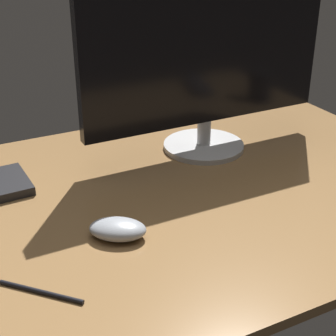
# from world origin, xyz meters

# --- Properties ---
(desk) EXTENTS (1.40, 0.84, 0.02)m
(desk) POSITION_xyz_m (0.00, 0.00, 0.01)
(desk) COLOR olive
(desk) RESTS_ON ground
(monitor) EXTENTS (0.62, 0.20, 0.43)m
(monitor) POSITION_xyz_m (0.24, 0.16, 0.25)
(monitor) COLOR #BCBCBC
(monitor) RESTS_ON desk
(computer_mouse) EXTENTS (0.13, 0.12, 0.03)m
(computer_mouse) POSITION_xyz_m (-0.10, -0.11, 0.04)
(computer_mouse) COLOR #999EA5
(computer_mouse) RESTS_ON desk
(pen) EXTENTS (0.11, 0.11, 0.01)m
(pen) POSITION_xyz_m (-0.27, -0.20, 0.02)
(pen) COLOR black
(pen) RESTS_ON desk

